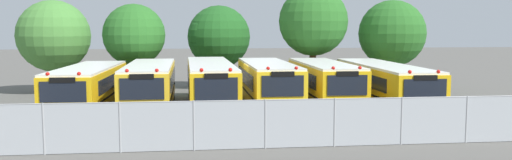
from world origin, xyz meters
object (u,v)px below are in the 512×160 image
object	(u,v)px
school_bus_4	(324,82)
tree_3	(313,20)
school_bus_3	(268,83)
school_bus_5	(383,83)
tree_0	(51,37)
tree_4	(390,34)
school_bus_1	(150,85)
school_bus_2	(210,84)
tree_1	(132,36)
school_bus_0	(89,87)
tree_2	(217,37)

from	to	relation	value
school_bus_4	tree_3	size ratio (longest dim) A/B	1.27
school_bus_3	school_bus_5	distance (m)	6.61
school_bus_4	tree_0	world-z (taller)	tree_0
school_bus_5	tree_4	xyz separation A→B (m)	(3.31, 7.55, 2.66)
school_bus_1	tree_4	size ratio (longest dim) A/B	1.53
school_bus_3	school_bus_2	bearing A→B (deg)	0.89
school_bus_1	tree_1	bearing A→B (deg)	-76.97
tree_3	tree_0	bearing A→B (deg)	175.50
school_bus_0	school_bus_5	world-z (taller)	school_bus_5
tree_2	tree_3	distance (m)	7.32
school_bus_2	tree_0	xyz separation A→B (m)	(-10.62, 8.17, 2.45)
school_bus_3	tree_0	size ratio (longest dim) A/B	1.48
school_bus_1	school_bus_2	distance (m)	3.30
school_bus_0	school_bus_4	size ratio (longest dim) A/B	1.06
tree_1	tree_2	xyz separation A→B (m)	(5.81, 2.43, -0.13)
school_bus_3	tree_3	bearing A→B (deg)	-122.56
school_bus_1	tree_4	xyz separation A→B (m)	(16.46, 7.13, 2.62)
tree_0	tree_1	bearing A→B (deg)	-9.60
tree_3	tree_4	xyz separation A→B (m)	(5.78, 0.56, -1.00)
school_bus_2	tree_4	distance (m)	15.27
school_bus_5	tree_4	distance (m)	8.66
school_bus_0	school_bus_3	xyz separation A→B (m)	(9.79, 0.10, 0.07)
school_bus_3	tree_2	world-z (taller)	tree_2
tree_2	tree_3	world-z (taller)	tree_3
school_bus_0	school_bus_4	bearing A→B (deg)	-177.80
school_bus_5	tree_3	world-z (taller)	tree_3
school_bus_3	tree_4	world-z (taller)	tree_4
school_bus_1	school_bus_5	distance (m)	13.15
tree_3	tree_2	bearing A→B (deg)	156.29
tree_1	tree_2	bearing A→B (deg)	22.70
school_bus_4	tree_1	bearing A→B (deg)	-31.55
school_bus_1	school_bus_4	bearing A→B (deg)	179.01
school_bus_1	tree_4	bearing A→B (deg)	-157.45
tree_0	tree_1	size ratio (longest dim) A/B	1.04
tree_0	school_bus_0	bearing A→B (deg)	-63.51
school_bus_1	tree_0	distance (m)	11.12
tree_0	tree_4	xyz separation A→B (m)	(23.77, -0.86, 0.13)
school_bus_4	school_bus_5	size ratio (longest dim) A/B	0.82
school_bus_4	tree_1	xyz separation A→B (m)	(-11.53, 7.07, 2.58)
school_bus_3	tree_3	xyz separation A→B (m)	(4.13, 6.66, 3.60)
school_bus_1	school_bus_2	size ratio (longest dim) A/B	0.88
school_bus_5	tree_3	xyz separation A→B (m)	(-2.47, 6.99, 3.66)
tree_3	tree_4	size ratio (longest dim) A/B	1.13
tree_1	tree_4	world-z (taller)	tree_4
school_bus_1	school_bus_5	xyz separation A→B (m)	(13.15, -0.41, -0.04)
school_bus_0	school_bus_4	distance (m)	13.03
tree_0	tree_1	xyz separation A→B (m)	(5.57, -0.94, 0.09)
school_bus_1	tree_2	distance (m)	10.60
school_bus_4	tree_4	distance (m)	10.12
school_bus_0	school_bus_5	size ratio (longest dim) A/B	0.87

